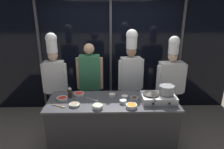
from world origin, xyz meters
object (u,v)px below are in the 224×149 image
at_px(prep_bowl_chicken, 112,95).
at_px(person_guest, 90,78).
at_px(chef_sous, 131,71).
at_px(serving_spoon_solid, 61,106).
at_px(chef_head, 55,74).
at_px(prep_bowl_bell_pepper, 79,94).
at_px(chef_line, 171,78).
at_px(prep_bowl_onion, 125,97).
at_px(prep_bowl_bean_sprouts, 123,101).
at_px(prep_bowl_soy_glaze, 134,98).
at_px(portable_stove, 158,98).
at_px(frying_pan, 151,93).
at_px(serving_spoon_slotted, 95,100).
at_px(squeeze_bottle_soy, 70,92).
at_px(prep_bowl_noodles, 98,106).
at_px(prep_bowl_chili_flakes, 62,98).
at_px(stock_pot, 167,90).
at_px(prep_bowl_mushrooms, 74,105).
at_px(prep_bowl_carrots, 131,106).

height_order(prep_bowl_chicken, person_guest, person_guest).
bearing_deg(chef_sous, serving_spoon_solid, 30.33).
relative_size(chef_head, chef_sous, 0.97).
distance_m(prep_bowl_chicken, prep_bowl_bell_pepper, 0.57).
distance_m(prep_bowl_chicken, chef_line, 1.26).
distance_m(prep_bowl_onion, serving_spoon_solid, 1.02).
height_order(prep_bowl_bean_sprouts, chef_sous, chef_sous).
bearing_deg(chef_head, prep_bowl_soy_glaze, 152.11).
height_order(portable_stove, prep_bowl_bean_sprouts, portable_stove).
bearing_deg(person_guest, chef_sous, -177.18).
bearing_deg(frying_pan, chef_sous, 105.94).
distance_m(portable_stove, prep_bowl_soy_glaze, 0.38).
xyz_separation_m(prep_bowl_onion, prep_bowl_bean_sprouts, (-0.04, -0.19, 0.01)).
height_order(prep_bowl_onion, serving_spoon_slotted, prep_bowl_onion).
height_order(frying_pan, prep_bowl_bell_pepper, frying_pan).
relative_size(squeeze_bottle_soy, serving_spoon_slotted, 0.85).
bearing_deg(prep_bowl_soy_glaze, chef_line, 39.77).
relative_size(prep_bowl_noodles, person_guest, 0.09).
bearing_deg(serving_spoon_slotted, prep_bowl_chicken, 24.11).
distance_m(prep_bowl_chili_flakes, serving_spoon_solid, 0.24).
relative_size(squeeze_bottle_soy, prep_bowl_chili_flakes, 1.10).
xyz_separation_m(prep_bowl_onion, chef_line, (0.93, 0.58, 0.10)).
relative_size(stock_pot, serving_spoon_slotted, 1.15).
bearing_deg(prep_bowl_mushrooms, chef_line, 26.31).
xyz_separation_m(squeeze_bottle_soy, prep_bowl_noodles, (0.47, -0.39, -0.06)).
bearing_deg(person_guest, prep_bowl_chicken, 124.47).
relative_size(stock_pot, chef_sous, 0.13).
relative_size(prep_bowl_carrots, prep_bowl_chicken, 1.64).
bearing_deg(frying_pan, prep_bowl_chicken, 164.01).
bearing_deg(portable_stove, prep_bowl_chicken, 166.87).
height_order(stock_pot, prep_bowl_bean_sprouts, stock_pot).
distance_m(serving_spoon_slotted, chef_head, 1.08).
relative_size(prep_bowl_chicken, prep_bowl_bean_sprouts, 0.94).
bearing_deg(prep_bowl_noodles, frying_pan, 14.09).
bearing_deg(serving_spoon_solid, frying_pan, 6.23).
bearing_deg(chef_head, squeeze_bottle_soy, 121.09).
relative_size(prep_bowl_noodles, chef_sous, 0.08).
bearing_deg(prep_bowl_bell_pepper, chef_line, 15.00).
xyz_separation_m(prep_bowl_onion, chef_head, (-1.28, 0.62, 0.19)).
height_order(squeeze_bottle_soy, chef_line, chef_line).
relative_size(prep_bowl_noodles, chef_head, 0.08).
xyz_separation_m(prep_bowl_soy_glaze, serving_spoon_solid, (-1.13, -0.22, -0.02)).
bearing_deg(chef_sous, chef_line, 163.90).
xyz_separation_m(squeeze_bottle_soy, chef_line, (1.82, 0.54, 0.03)).
distance_m(stock_pot, prep_bowl_bean_sprouts, 0.70).
relative_size(frying_pan, prep_bowl_chicken, 4.18).
bearing_deg(portable_stove, person_guest, 145.89).
distance_m(prep_bowl_chicken, person_guest, 0.73).
xyz_separation_m(squeeze_bottle_soy, prep_bowl_mushrooms, (0.12, -0.30, -0.07)).
bearing_deg(chef_line, person_guest, -7.91).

